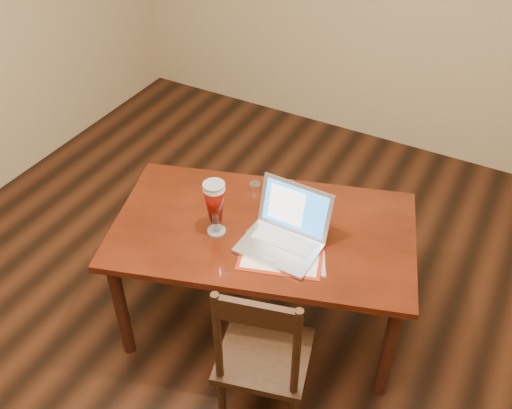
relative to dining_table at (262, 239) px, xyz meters
The scene contains 4 objects.
ground 0.73m from the dining_table, 86.34° to the right, with size 5.00×5.00×0.00m, color black.
room_shell 1.21m from the dining_table, 86.34° to the right, with size 4.51×5.01×2.71m.
dining_table is the anchor object (origin of this frame).
dining_chair 0.59m from the dining_table, 61.60° to the right, with size 0.48×0.47×0.93m.
Camera 1 is at (0.93, -1.42, 2.54)m, focal length 40.00 mm.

